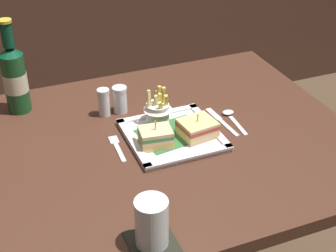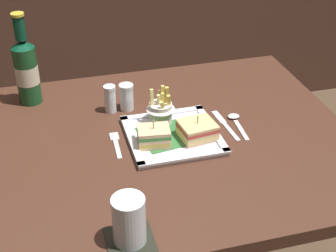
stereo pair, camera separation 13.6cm
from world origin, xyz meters
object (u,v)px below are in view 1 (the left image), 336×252
(square_plate, at_px, (173,136))
(salt_shaker, at_px, (104,104))
(beer_bottle, at_px, (15,77))
(spoon, at_px, (231,116))
(fries_cup, at_px, (158,109))
(pepper_shaker, at_px, (120,101))
(dining_table, at_px, (163,171))
(sandwich_half_right, at_px, (197,128))
(sandwich_half_left, at_px, (156,137))
(water_glass, at_px, (152,225))
(knife, at_px, (221,120))
(fork, at_px, (117,147))

(square_plate, distance_m, salt_shaker, 0.24)
(square_plate, xyz_separation_m, beer_bottle, (-0.37, 0.31, 0.10))
(spoon, bearing_deg, fries_cup, 170.38)
(pepper_shaker, bearing_deg, dining_table, -71.08)
(square_plate, xyz_separation_m, sandwich_half_right, (0.06, -0.03, 0.03))
(dining_table, distance_m, sandwich_half_left, 0.15)
(water_glass, bearing_deg, spoon, 44.75)
(fries_cup, bearing_deg, sandwich_half_right, -52.86)
(water_glass, bearing_deg, pepper_shaker, 79.35)
(knife, bearing_deg, water_glass, -132.96)
(sandwich_half_left, bearing_deg, dining_table, 42.79)
(sandwich_half_right, distance_m, salt_shaker, 0.29)
(spoon, bearing_deg, square_plate, -169.83)
(fork, bearing_deg, sandwich_half_right, -10.75)
(sandwich_half_left, relative_size, beer_bottle, 0.33)
(sandwich_half_left, xyz_separation_m, water_glass, (-0.13, -0.32, 0.02))
(square_plate, bearing_deg, water_glass, -118.63)
(square_plate, xyz_separation_m, fries_cup, (-0.02, 0.07, 0.05))
(dining_table, bearing_deg, fries_cup, 80.74)
(water_glass, height_order, fork, water_glass)
(salt_shaker, bearing_deg, fries_cup, -43.20)
(sandwich_half_right, height_order, knife, sandwich_half_right)
(dining_table, height_order, water_glass, water_glass)
(sandwich_half_right, xyz_separation_m, knife, (0.10, 0.06, -0.03))
(pepper_shaker, bearing_deg, beer_bottle, 155.92)
(square_plate, bearing_deg, knife, 9.99)
(water_glass, xyz_separation_m, spoon, (0.39, 0.39, -0.05))
(dining_table, height_order, salt_shaker, salt_shaker)
(spoon, bearing_deg, beer_bottle, 153.97)
(sandwich_half_left, xyz_separation_m, knife, (0.22, 0.06, -0.03))
(square_plate, distance_m, pepper_shaker, 0.21)
(knife, xyz_separation_m, spoon, (0.04, 0.01, 0.00))
(fries_cup, distance_m, salt_shaker, 0.17)
(beer_bottle, distance_m, salt_shaker, 0.27)
(knife, height_order, spoon, spoon)
(salt_shaker, bearing_deg, dining_table, -58.73)
(dining_table, relative_size, water_glass, 9.60)
(knife, bearing_deg, salt_shaker, 152.07)
(dining_table, xyz_separation_m, sandwich_half_left, (-0.03, -0.03, 0.14))
(spoon, bearing_deg, sandwich_half_right, -155.08)
(pepper_shaker, bearing_deg, sandwich_half_left, -82.19)
(beer_bottle, bearing_deg, dining_table, -42.29)
(pepper_shaker, bearing_deg, spoon, -27.84)
(water_glass, relative_size, knife, 0.66)
(sandwich_half_left, distance_m, salt_shaker, 0.23)
(fries_cup, height_order, pepper_shaker, fries_cup)
(dining_table, distance_m, square_plate, 0.12)
(water_glass, bearing_deg, square_plate, 61.37)
(fork, height_order, pepper_shaker, pepper_shaker)
(knife, relative_size, spoon, 1.22)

